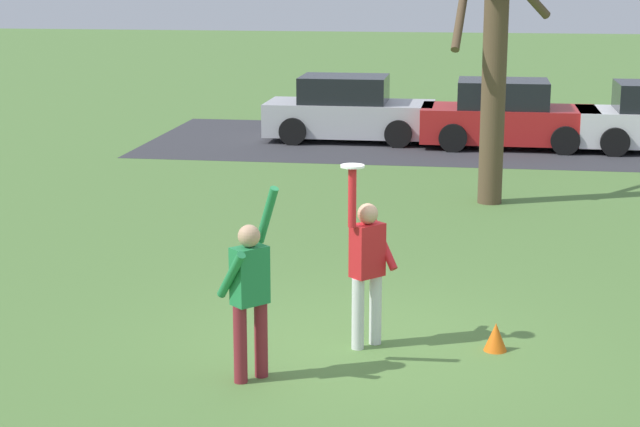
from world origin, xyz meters
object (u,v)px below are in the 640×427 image
(person_defender, at_px, (250,289))
(parked_car_silver, at_px, (348,111))
(person_catcher, at_px, (367,262))
(frisbee_disc, at_px, (352,166))
(parked_car_red, at_px, (507,117))
(field_cone_orange, at_px, (496,337))
(bare_tree_tall, at_px, (496,36))

(person_defender, xyz_separation_m, parked_car_silver, (-0.93, 15.60, -0.25))
(person_catcher, height_order, parked_car_silver, person_catcher)
(frisbee_disc, xyz_separation_m, parked_car_red, (1.99, 14.18, -1.37))
(person_catcher, bearing_deg, parked_car_red, -144.57)
(field_cone_orange, bearing_deg, bare_tree_tall, 90.14)
(person_defender, distance_m, field_cone_orange, 2.92)
(frisbee_disc, xyz_separation_m, parked_car_silver, (-1.85, 14.60, -1.37))
(person_defender, distance_m, parked_car_red, 15.46)
(person_catcher, xyz_separation_m, frisbee_disc, (-0.15, -0.16, 1.11))
(frisbee_disc, height_order, parked_car_silver, frisbee_disc)
(parked_car_silver, xyz_separation_m, field_cone_orange, (3.44, -14.37, -0.57))
(person_catcher, bearing_deg, parked_car_silver, -129.21)
(person_catcher, height_order, parked_car_red, person_catcher)
(person_catcher, distance_m, field_cone_orange, 1.66)
(frisbee_disc, bearing_deg, parked_car_silver, 97.22)
(person_defender, bearing_deg, frisbee_disc, 0.00)
(person_defender, xyz_separation_m, field_cone_orange, (2.51, 1.23, -0.82))
(parked_car_silver, bearing_deg, person_catcher, -81.94)
(person_defender, height_order, bare_tree_tall, bare_tree_tall)
(frisbee_disc, height_order, field_cone_orange, frisbee_disc)
(frisbee_disc, distance_m, parked_car_red, 14.39)
(bare_tree_tall, bearing_deg, parked_car_silver, 117.06)
(frisbee_disc, relative_size, parked_car_silver, 0.06)
(person_catcher, bearing_deg, field_cone_orange, 135.80)
(parked_car_red, xyz_separation_m, bare_tree_tall, (-0.42, -6.28, 2.27))
(person_defender, xyz_separation_m, parked_car_red, (2.91, 15.18, -0.25))
(parked_car_red, bearing_deg, person_defender, -100.70)
(bare_tree_tall, height_order, field_cone_orange, bare_tree_tall)
(frisbee_disc, relative_size, parked_car_red, 0.06)
(person_defender, distance_m, bare_tree_tall, 9.46)
(person_catcher, xyz_separation_m, person_defender, (-1.08, -1.16, -0.00))
(person_catcher, height_order, bare_tree_tall, bare_tree_tall)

